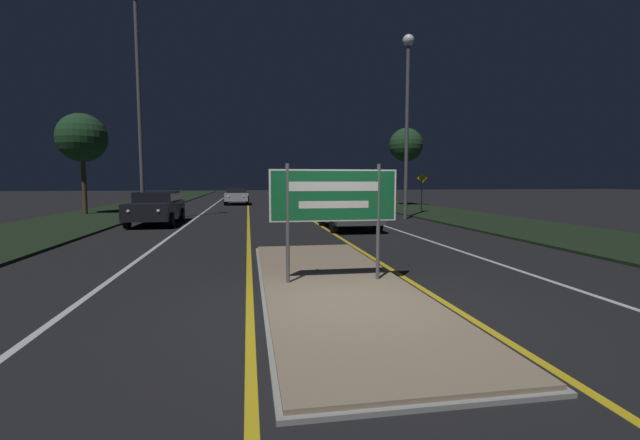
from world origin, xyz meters
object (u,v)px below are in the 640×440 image
(streetlight_left_near, at_px, (138,79))
(car_receding_2, at_px, (335,194))
(streetlight_right_near, at_px, (407,97))
(car_approaching_0, at_px, (156,207))
(car_receding_0, at_px, (348,210))
(warning_sign, at_px, (422,189))
(car_receding_1, at_px, (312,199))
(car_approaching_1, at_px, (237,195))
(highway_sign, at_px, (334,200))

(streetlight_left_near, bearing_deg, car_receding_2, 47.84)
(streetlight_right_near, relative_size, car_approaching_0, 1.88)
(streetlight_left_near, bearing_deg, car_approaching_0, -58.98)
(car_receding_0, distance_m, warning_sign, 9.06)
(car_receding_1, distance_m, car_receding_2, 8.11)
(streetlight_left_near, relative_size, warning_sign, 4.66)
(car_receding_1, xyz_separation_m, warning_sign, (5.85, -3.81, 0.72))
(car_receding_0, relative_size, car_approaching_1, 1.03)
(streetlight_right_near, xyz_separation_m, car_receding_2, (-0.64, 14.29, -5.22))
(highway_sign, bearing_deg, streetlight_left_near, 115.05)
(highway_sign, xyz_separation_m, car_receding_0, (2.43, 9.05, -0.84))
(car_receding_0, bearing_deg, streetlight_right_near, 44.70)
(streetlight_left_near, relative_size, car_receding_2, 2.22)
(car_approaching_1, bearing_deg, car_approaching_0, -101.40)
(highway_sign, relative_size, streetlight_right_near, 0.26)
(warning_sign, bearing_deg, car_receding_2, 103.72)
(car_receding_2, bearing_deg, highway_sign, -101.71)
(car_receding_2, relative_size, car_approaching_1, 1.16)
(streetlight_left_near, bearing_deg, car_receding_1, 33.04)
(car_receding_0, height_order, warning_sign, warning_sign)
(highway_sign, height_order, car_approaching_1, highway_sign)
(streetlight_right_near, bearing_deg, car_receding_2, 92.57)
(streetlight_left_near, height_order, car_receding_2, streetlight_left_near)
(highway_sign, relative_size, streetlight_left_near, 0.22)
(streetlight_right_near, relative_size, car_approaching_1, 2.17)
(highway_sign, xyz_separation_m, car_receding_2, (5.62, 27.14, -0.81))
(car_receding_2, distance_m, car_approaching_0, 18.58)
(car_approaching_1, bearing_deg, car_receding_2, -4.41)
(streetlight_left_near, height_order, car_receding_1, streetlight_left_near)
(car_approaching_1, bearing_deg, streetlight_left_near, -106.09)
(car_approaching_1, bearing_deg, car_receding_0, -75.47)
(car_approaching_1, relative_size, warning_sign, 1.81)
(car_receding_1, distance_m, car_approaching_1, 9.51)
(car_receding_0, xyz_separation_m, car_approaching_1, (-4.85, 18.71, -0.02))
(car_receding_0, xyz_separation_m, warning_sign, (5.96, 6.79, 0.70))
(car_approaching_0, bearing_deg, car_approaching_1, 78.60)
(car_receding_0, relative_size, car_receding_2, 0.89)
(streetlight_left_near, distance_m, streetlight_right_near, 12.76)
(car_receding_2, relative_size, car_approaching_0, 1.00)
(car_receding_2, bearing_deg, car_receding_1, -112.42)
(car_receding_1, relative_size, car_receding_2, 0.91)
(streetlight_right_near, bearing_deg, car_receding_1, 118.78)
(highway_sign, relative_size, car_receding_1, 0.54)
(car_receding_1, height_order, warning_sign, warning_sign)
(highway_sign, distance_m, car_receding_0, 9.40)
(car_receding_1, bearing_deg, highway_sign, -97.35)
(car_receding_1, bearing_deg, car_receding_0, -90.58)
(streetlight_right_near, bearing_deg, car_approaching_0, -177.31)
(streetlight_left_near, distance_m, car_receding_1, 12.20)
(warning_sign, bearing_deg, car_receding_1, 146.95)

